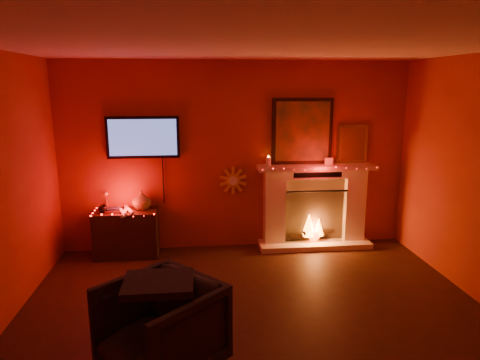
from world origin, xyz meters
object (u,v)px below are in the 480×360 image
object	(u,v)px
fireplace	(314,198)
tv	(143,137)
sunburst_clock	(233,181)
console_table	(127,230)
armchair	(161,328)

from	to	relation	value
fireplace	tv	size ratio (longest dim) A/B	1.76
sunburst_clock	console_table	distance (m)	1.65
fireplace	sunburst_clock	world-z (taller)	fireplace
sunburst_clock	fireplace	bearing A→B (deg)	-4.37
tv	armchair	xyz separation A→B (m)	(0.39, -2.76, -1.26)
fireplace	sunburst_clock	bearing A→B (deg)	175.63
fireplace	console_table	distance (m)	2.73
fireplace	console_table	size ratio (longest dim) A/B	2.35
sunburst_clock	armchair	size ratio (longest dim) A/B	0.47
fireplace	armchair	bearing A→B (deg)	-127.17
tv	armchair	bearing A→B (deg)	-81.88
fireplace	console_table	world-z (taller)	fireplace
sunburst_clock	console_table	bearing A→B (deg)	-171.80
fireplace	console_table	bearing A→B (deg)	-177.32
console_table	sunburst_clock	bearing A→B (deg)	8.20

